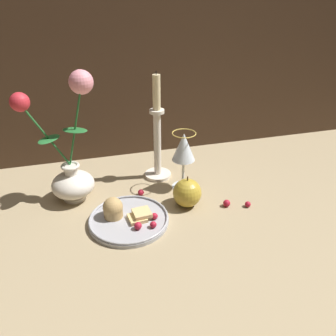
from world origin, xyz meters
name	(u,v)px	position (x,y,z in m)	size (l,w,h in m)	color
ground_plane	(154,203)	(0.00, 0.00, 0.00)	(2.40, 2.40, 0.00)	#9E8966
vase	(71,163)	(-0.21, 0.09, 0.11)	(0.20, 0.12, 0.36)	silver
plate_with_pastries	(126,217)	(-0.09, -0.06, 0.01)	(0.21, 0.21, 0.06)	#A3A3A8
wine_glass	(184,149)	(0.10, 0.06, 0.13)	(0.07, 0.07, 0.18)	silver
candlestick	(157,141)	(0.05, 0.15, 0.12)	(0.08, 0.08, 0.33)	silver
apple_beside_vase	(187,193)	(0.09, -0.03, 0.04)	(0.08, 0.08, 0.09)	#B2932D
berry_near_plate	(141,192)	(-0.03, 0.05, 0.01)	(0.02, 0.02, 0.02)	#AD192D
berry_front_center	(227,203)	(0.19, -0.07, 0.01)	(0.02, 0.02, 0.02)	#AD192D
berry_by_glass_stem	(248,204)	(0.25, -0.08, 0.01)	(0.02, 0.02, 0.02)	#AD192D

